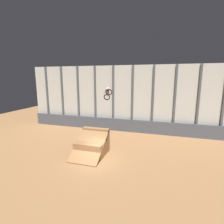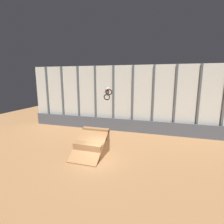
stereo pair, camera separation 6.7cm
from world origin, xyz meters
The scene contains 6 objects.
ground_plane centered at (0.00, 0.00, 0.00)m, with size 60.00×60.00×0.00m, color #996B42.
arena_back_wall centered at (0.00, 11.33, 5.05)m, with size 32.00×0.40×10.10m.
lower_barrier centered at (0.00, 10.69, 0.98)m, with size 31.36×0.20×1.96m.
dirt_ramp centered at (-1.10, 1.83, 0.94)m, with size 3.16×4.17×2.72m.
rider_bike_solo centered at (0.22, 3.27, 6.64)m, with size 1.45×1.82×1.67m.
traffic_cone_near_ramp centered at (-0.48, 5.50, 0.28)m, with size 0.36×0.36×0.58m.
Camera 1 is at (6.33, -14.91, 8.26)m, focal length 28.00 mm.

